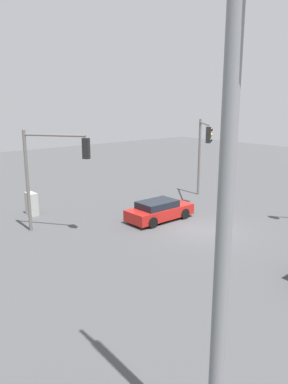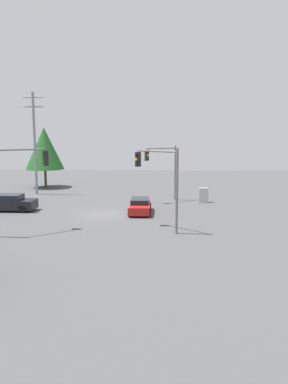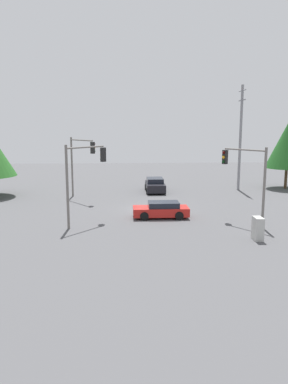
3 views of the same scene
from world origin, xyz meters
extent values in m
plane|color=#4C4C4F|center=(0.00, 0.00, 0.00)|extent=(80.00, 80.00, 0.00)
cube|color=red|center=(2.78, 0.58, 0.50)|extent=(1.72, 4.24, 0.65)
cube|color=black|center=(2.78, 0.79, 1.03)|extent=(1.51, 2.33, 0.41)
cylinder|color=black|center=(3.60, -0.74, 0.32)|extent=(0.22, 0.65, 0.65)
cylinder|color=black|center=(1.96, -0.74, 0.32)|extent=(0.22, 0.65, 0.65)
cylinder|color=black|center=(3.60, 1.89, 0.32)|extent=(0.22, 0.65, 0.65)
cylinder|color=black|center=(1.96, 1.89, 0.32)|extent=(0.22, 0.65, 0.65)
cylinder|color=slate|center=(5.58, -6.06, 2.87)|extent=(0.18, 0.18, 5.75)
cylinder|color=slate|center=(4.22, -4.90, 5.50)|extent=(2.80, 2.40, 0.12)
cube|color=black|center=(2.86, -3.75, 4.87)|extent=(0.44, 0.43, 1.05)
sphere|color=#360503|center=(2.75, -3.88, 5.21)|extent=(0.22, 0.22, 0.22)
sphere|color=orange|center=(2.75, -3.88, 4.87)|extent=(0.22, 0.22, 0.22)
sphere|color=black|center=(2.75, -3.88, 4.54)|extent=(0.22, 0.22, 0.22)
cylinder|color=slate|center=(6.05, 7.34, 2.78)|extent=(0.18, 0.18, 5.56)
cylinder|color=slate|center=(4.63, 6.33, 5.31)|extent=(2.91, 2.11, 0.12)
cube|color=black|center=(3.21, 5.32, 4.69)|extent=(0.44, 0.43, 1.05)
sphere|color=#360503|center=(3.31, 5.18, 5.02)|extent=(0.22, 0.22, 0.22)
sphere|color=orange|center=(3.31, 5.18, 4.69)|extent=(0.22, 0.22, 0.22)
sphere|color=black|center=(3.31, 5.18, 4.35)|extent=(0.22, 0.22, 0.22)
cylinder|color=gray|center=(-9.34, 10.36, 5.63)|extent=(0.28, 0.28, 11.25)
cube|color=#B2B2AD|center=(8.80, 6.02, 0.72)|extent=(0.93, 0.51, 1.44)
camera|label=1|loc=(-13.08, 15.35, 7.03)|focal=35.00mm
camera|label=2|loc=(4.36, -30.75, 6.60)|focal=35.00mm
camera|label=3|loc=(30.74, -2.22, 6.99)|focal=35.00mm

